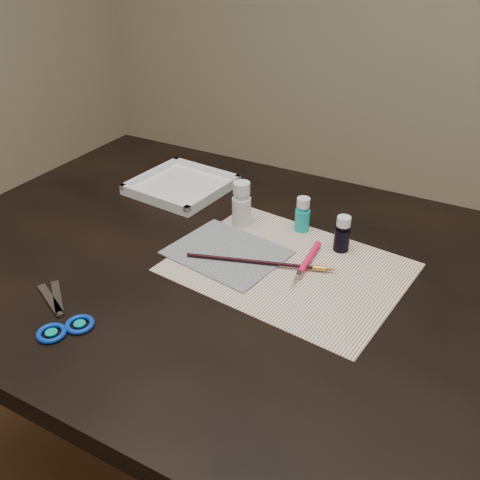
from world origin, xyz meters
The scene contains 10 objects.
table centered at (0.00, 0.00, 0.38)m, with size 1.30×0.90×0.75m, color black.
paper centered at (0.09, 0.03, 0.75)m, with size 0.42×0.32×0.00m, color white.
canvas centered at (-0.04, 0.01, 0.75)m, with size 0.22×0.17×0.00m, color black.
paint_bottle_white centered at (-0.07, 0.13, 0.80)m, with size 0.04×0.04×0.10m, color silver.
paint_bottle_cyan centered at (0.06, 0.17, 0.79)m, with size 0.03×0.03×0.08m, color #13B0B4.
paint_bottle_navy centered at (0.16, 0.14, 0.79)m, with size 0.03×0.03×0.08m, color black.
paintbrush centered at (0.04, 0.01, 0.76)m, with size 0.29×0.01×0.01m, color black, non-canonical shape.
craft_knife centered at (0.12, 0.04, 0.76)m, with size 0.17×0.01×0.01m, color #F81753, non-canonical shape.
scissors centered at (-0.20, -0.29, 0.75)m, with size 0.19×0.09×0.01m, color silver, non-canonical shape.
palette_tray centered at (-0.28, 0.21, 0.76)m, with size 0.21×0.21×0.03m, color white.
Camera 1 is at (0.42, -0.76, 1.33)m, focal length 40.00 mm.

